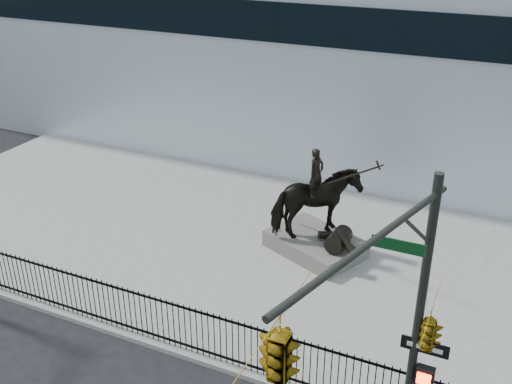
% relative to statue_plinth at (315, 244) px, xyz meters
% --- Properties ---
extents(ground, '(120.00, 120.00, 0.00)m').
position_rel_statue_plinth_xyz_m(ground, '(-2.31, -7.67, -0.45)').
color(ground, black).
rests_on(ground, ground).
extents(plaza, '(30.00, 12.00, 0.15)m').
position_rel_statue_plinth_xyz_m(plaza, '(-2.31, -0.67, -0.37)').
color(plaza, gray).
rests_on(plaza, ground).
extents(building, '(44.00, 14.00, 9.00)m').
position_rel_statue_plinth_xyz_m(building, '(-2.31, 12.33, 4.05)').
color(building, silver).
rests_on(building, ground).
extents(picket_fence, '(22.10, 0.10, 1.50)m').
position_rel_statue_plinth_xyz_m(picket_fence, '(-2.31, -6.42, 0.46)').
color(picket_fence, black).
rests_on(picket_fence, plaza).
extents(statue_plinth, '(3.75, 3.23, 0.59)m').
position_rel_statue_plinth_xyz_m(statue_plinth, '(0.00, 0.00, 0.00)').
color(statue_plinth, '#5A5852').
rests_on(statue_plinth, plaza).
extents(equestrian_statue, '(3.75, 3.13, 3.43)m').
position_rel_statue_plinth_xyz_m(equestrian_statue, '(0.06, -0.02, 1.54)').
color(equestrian_statue, black).
rests_on(equestrian_statue, statue_plinth).
extents(traffic_signal_right, '(2.17, 6.86, 7.00)m').
position_rel_statue_plinth_xyz_m(traffic_signal_right, '(4.15, -9.67, 4.41)').
color(traffic_signal_right, '#252823').
rests_on(traffic_signal_right, ground).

